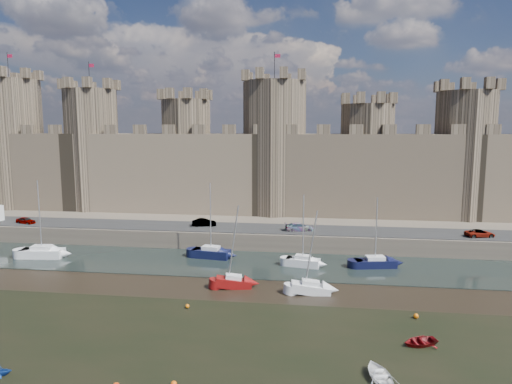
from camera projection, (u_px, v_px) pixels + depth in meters
ground at (189, 354)px, 35.57m from camera, size 160.00×160.00×0.00m
water_channel at (241, 264)px, 59.12m from camera, size 160.00×12.00×0.08m
quay at (270, 207)px, 94.29m from camera, size 160.00×60.00×2.50m
road at (252, 228)px, 68.59m from camera, size 160.00×7.00×0.10m
castle at (259, 161)px, 81.16m from camera, size 108.50×11.00×29.00m
car_0 at (26, 220)px, 71.83m from camera, size 3.44×2.06×1.10m
car_1 at (204, 223)px, 69.90m from camera, size 3.89×2.07×1.22m
car_2 at (299, 227)px, 66.79m from camera, size 4.44×2.57×1.21m
car_3 at (480, 233)px, 62.95m from camera, size 4.26×2.65×1.10m
sailboat_0 at (42, 252)px, 61.71m from camera, size 5.83×2.76×10.55m
sailboat_1 at (211, 252)px, 61.62m from camera, size 5.32×2.66×10.21m
sailboat_2 at (303, 261)px, 57.78m from camera, size 4.47×2.40×9.16m
sailboat_3 at (375, 262)px, 57.47m from camera, size 5.37×2.90×8.92m
sailboat_4 at (234, 282)px, 50.22m from camera, size 4.18×2.28×9.26m
sailboat_5 at (311, 287)px, 48.43m from camera, size 4.33×2.05×9.04m
dinghy_1 at (2, 371)px, 32.36m from camera, size 1.60×1.48×0.69m
dinghy_2 at (380, 376)px, 31.81m from camera, size 3.02×3.60×0.64m
dinghy_4 at (420, 342)px, 36.87m from camera, size 3.34×2.85×0.58m
buoy_1 at (187, 306)px, 44.52m from camera, size 0.41×0.41×0.41m
buoy_2 at (174, 384)px, 31.00m from camera, size 0.41×0.41×0.41m
buoy_3 at (416, 316)px, 42.10m from camera, size 0.48×0.48×0.48m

